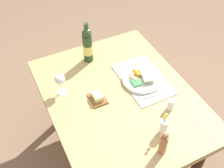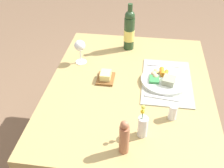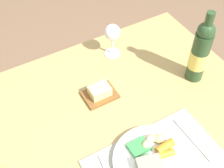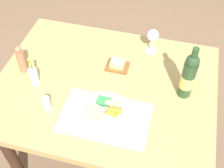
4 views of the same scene
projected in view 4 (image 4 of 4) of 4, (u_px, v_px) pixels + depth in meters
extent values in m
plane|color=brown|center=(107.00, 148.00, 2.13)|extent=(8.00, 8.00, 0.00)
cube|color=tan|center=(105.00, 87.00, 1.62)|extent=(1.21, 0.94, 0.05)
cylinder|color=#352115|center=(10.00, 154.00, 1.74)|extent=(0.07, 0.07, 0.66)
cylinder|color=#352115|center=(56.00, 70.00, 2.20)|extent=(0.07, 0.07, 0.66)
cylinder|color=#352115|center=(188.00, 96.00, 2.03)|extent=(0.07, 0.07, 0.66)
cube|color=#9A9E90|center=(105.00, 117.00, 1.45)|extent=(0.45, 0.29, 0.01)
cylinder|color=silver|center=(104.00, 113.00, 1.45)|extent=(0.28, 0.28, 0.02)
cube|color=gray|center=(96.00, 112.00, 1.42)|extent=(0.09, 0.09, 0.04)
cylinder|color=orange|center=(112.00, 114.00, 1.42)|extent=(0.06, 0.03, 0.02)
cylinder|color=orange|center=(115.00, 110.00, 1.43)|extent=(0.07, 0.04, 0.03)
ellipsoid|color=#CEBE85|center=(108.00, 103.00, 1.47)|extent=(0.04, 0.03, 0.03)
ellipsoid|color=#DDAB81|center=(113.00, 102.00, 1.47)|extent=(0.04, 0.03, 0.03)
ellipsoid|color=#CCBD6F|center=(118.00, 105.00, 1.46)|extent=(0.04, 0.03, 0.03)
cube|color=#368E48|center=(104.00, 101.00, 1.48)|extent=(0.07, 0.06, 0.01)
cube|color=silver|center=(77.00, 105.00, 1.49)|extent=(0.04, 0.19, 0.00)
cube|color=silver|center=(137.00, 121.00, 1.43)|extent=(0.02, 0.19, 0.00)
cylinder|color=#AE6B4B|center=(22.00, 61.00, 1.61)|extent=(0.04, 0.04, 0.15)
sphere|color=#AE6B4B|center=(18.00, 49.00, 1.55)|extent=(0.04, 0.04, 0.04)
cylinder|color=#264324|center=(187.00, 79.00, 1.47)|extent=(0.07, 0.07, 0.23)
sphere|color=#264324|center=(193.00, 61.00, 1.37)|extent=(0.07, 0.07, 0.07)
cylinder|color=#264324|center=(195.00, 55.00, 1.34)|extent=(0.03, 0.03, 0.08)
cylinder|color=#EBD864|center=(187.00, 81.00, 1.48)|extent=(0.07, 0.07, 0.08)
cube|color=brown|center=(117.00, 66.00, 1.68)|extent=(0.13, 0.10, 0.01)
cube|color=#E9DC86|center=(118.00, 63.00, 1.66)|extent=(0.08, 0.06, 0.04)
cylinder|color=white|center=(151.00, 51.00, 1.78)|extent=(0.07, 0.07, 0.00)
cylinder|color=white|center=(152.00, 45.00, 1.74)|extent=(0.01, 0.01, 0.09)
sphere|color=white|center=(153.00, 35.00, 1.69)|extent=(0.07, 0.07, 0.07)
cylinder|color=white|center=(46.00, 103.00, 1.46)|extent=(0.04, 0.04, 0.08)
cylinder|color=silver|center=(34.00, 77.00, 1.56)|extent=(0.05, 0.05, 0.11)
cylinder|color=#3F7233|center=(33.00, 71.00, 1.54)|extent=(0.00, 0.00, 0.18)
sphere|color=#DDDF46|center=(29.00, 60.00, 1.47)|extent=(0.02, 0.02, 0.02)
cylinder|color=#3F7233|center=(34.00, 73.00, 1.55)|extent=(0.00, 0.00, 0.15)
sphere|color=yellow|center=(31.00, 64.00, 1.50)|extent=(0.02, 0.02, 0.02)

